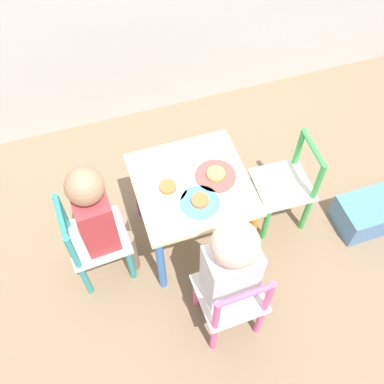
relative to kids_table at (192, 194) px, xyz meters
name	(u,v)px	position (x,y,z in m)	size (l,w,h in m)	color
ground_plane	(192,235)	(0.00, 0.00, -0.38)	(6.00, 6.00, 0.00)	#7F664C
kids_table	(192,194)	(0.00, 0.00, 0.00)	(0.49, 0.49, 0.46)	beige
chair_pink	(231,300)	(0.02, -0.47, -0.12)	(0.27, 0.27, 0.52)	silver
chair_teal	(93,241)	(-0.47, -0.03, -0.12)	(0.28, 0.28, 0.52)	silver
chair_green	(286,186)	(0.47, -0.02, -0.12)	(0.27, 0.27, 0.52)	silver
child_front	(229,266)	(0.01, -0.42, 0.09)	(0.20, 0.22, 0.76)	#38383D
child_left	(99,216)	(-0.41, -0.03, 0.06)	(0.21, 0.21, 0.74)	#7A6B5B
plate_front	(200,202)	(0.00, -0.11, 0.09)	(0.17, 0.17, 0.03)	#4C9EE0
plate_left	(168,188)	(-0.11, 0.00, 0.09)	(0.17, 0.17, 0.03)	white
plate_right	(216,175)	(0.11, 0.00, 0.09)	(0.18, 0.18, 0.03)	#E54C47
storage_bin	(368,213)	(0.88, -0.20, -0.30)	(0.31, 0.21, 0.16)	#4C7FB7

